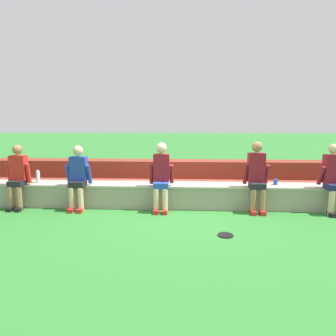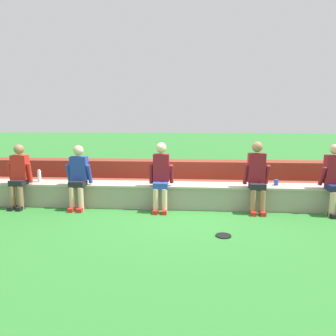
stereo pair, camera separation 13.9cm
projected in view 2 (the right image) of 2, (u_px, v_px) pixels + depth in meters
name	position (u px, v px, depth m)	size (l,w,h in m)	color
ground_plane	(180.00, 210.00, 6.34)	(80.00, 80.00, 0.00)	#2D752D
stone_seating_wall	(181.00, 195.00, 6.57)	(9.71, 0.60, 0.50)	gray
brick_bleachers	(182.00, 181.00, 7.59)	(11.81, 1.14, 0.85)	brown
person_far_left	(19.00, 175.00, 6.45)	(0.50, 0.47, 1.35)	#996B4C
person_left_of_center	(78.00, 175.00, 6.35)	(0.52, 0.48, 1.34)	#DBAD89
person_center	(161.00, 175.00, 6.23)	(0.50, 0.52, 1.40)	beige
person_right_of_center	(257.00, 175.00, 6.13)	(0.51, 0.52, 1.43)	#996B4C
person_far_right	(335.00, 178.00, 5.98)	(0.50, 0.53, 1.39)	#DBAD89
water_bottle_center_gap	(39.00, 176.00, 6.75)	(0.08, 0.08, 0.28)	silver
plastic_cup_middle	(276.00, 182.00, 6.41)	(0.09, 0.09, 0.12)	blue
frisbee	(223.00, 236.00, 4.92)	(0.25, 0.25, 0.02)	black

